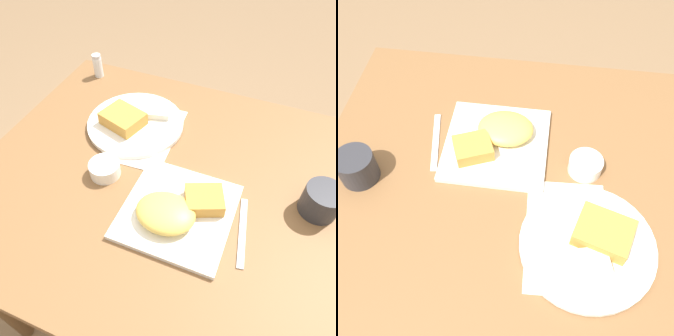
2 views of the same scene
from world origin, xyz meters
TOP-DOWN VIEW (x-y plane):
  - ground_plane at (0.00, 0.00)m, footprint 8.00×8.00m
  - dining_table at (0.00, 0.00)m, footprint 1.04×0.88m
  - menu_card at (-0.12, 0.14)m, footprint 0.19×0.29m
  - plate_square_near at (0.07, -0.10)m, footprint 0.26×0.26m
  - plate_oval_far at (-0.17, 0.16)m, footprint 0.30×0.30m
  - sauce_ramekin at (-0.16, -0.05)m, footprint 0.08×0.08m
  - butter_knife at (0.23, -0.08)m, footprint 0.05×0.19m
  - coffee_mug at (0.39, 0.05)m, footprint 0.09×0.09m

SIDE VIEW (x-z plane):
  - ground_plane at x=0.00m, z-range 0.00..0.00m
  - dining_table at x=0.00m, z-range 0.30..1.06m
  - menu_card at x=-0.12m, z-range 0.77..0.77m
  - butter_knife at x=0.23m, z-range 0.77..0.77m
  - plate_oval_far at x=-0.17m, z-range 0.76..0.81m
  - sauce_ramekin at x=-0.16m, z-range 0.77..0.81m
  - plate_square_near at x=0.07m, z-range 0.76..0.82m
  - coffee_mug at x=0.39m, z-range 0.77..0.84m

